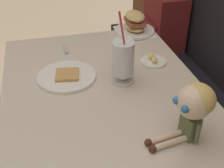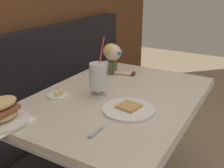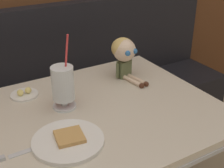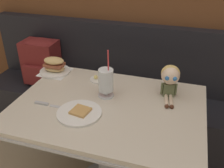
{
  "view_description": "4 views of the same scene",
  "coord_description": "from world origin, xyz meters",
  "px_view_note": "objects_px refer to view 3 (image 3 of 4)",
  "views": [
    {
      "loc": [
        0.96,
        -0.03,
        1.43
      ],
      "look_at": [
        0.05,
        0.2,
        0.8
      ],
      "focal_mm": 48.12,
      "sensor_mm": 36.0,
      "label": 1
    },
    {
      "loc": [
        -1.16,
        -0.46,
        1.32
      ],
      "look_at": [
        -0.02,
        0.2,
        0.81
      ],
      "focal_mm": 43.23,
      "sensor_mm": 36.0,
      "label": 2
    },
    {
      "loc": [
        -0.44,
        -0.78,
        1.41
      ],
      "look_at": [
        0.12,
        0.16,
        0.85
      ],
      "focal_mm": 50.04,
      "sensor_mm": 36.0,
      "label": 3
    },
    {
      "loc": [
        0.39,
        -1.0,
        1.58
      ],
      "look_at": [
        0.01,
        0.22,
        0.86
      ],
      "focal_mm": 41.02,
      "sensor_mm": 36.0,
      "label": 4
    }
  ],
  "objects_px": {
    "butter_knife": "(2,158)",
    "milkshake_glass": "(63,86)",
    "butter_saucer": "(24,94)",
    "toast_plate": "(68,140)",
    "seated_doll": "(124,52)"
  },
  "relations": [
    {
      "from": "butter_saucer",
      "to": "toast_plate",
      "type": "bearing_deg",
      "value": -85.31
    },
    {
      "from": "milkshake_glass",
      "to": "butter_knife",
      "type": "height_order",
      "value": "milkshake_glass"
    },
    {
      "from": "butter_knife",
      "to": "milkshake_glass",
      "type": "bearing_deg",
      "value": 33.68
    },
    {
      "from": "toast_plate",
      "to": "butter_knife",
      "type": "height_order",
      "value": "toast_plate"
    },
    {
      "from": "milkshake_glass",
      "to": "butter_saucer",
      "type": "bearing_deg",
      "value": 122.58
    },
    {
      "from": "butter_saucer",
      "to": "seated_doll",
      "type": "distance_m",
      "value": 0.5
    },
    {
      "from": "toast_plate",
      "to": "butter_saucer",
      "type": "relative_size",
      "value": 2.08
    },
    {
      "from": "butter_knife",
      "to": "seated_doll",
      "type": "xyz_separation_m",
      "value": [
        0.66,
        0.32,
        0.12
      ]
    },
    {
      "from": "milkshake_glass",
      "to": "butter_saucer",
      "type": "xyz_separation_m",
      "value": [
        -0.11,
        0.18,
        -0.09
      ]
    },
    {
      "from": "butter_saucer",
      "to": "butter_knife",
      "type": "distance_m",
      "value": 0.42
    },
    {
      "from": "seated_doll",
      "to": "toast_plate",
      "type": "bearing_deg",
      "value": -142.49
    },
    {
      "from": "butter_saucer",
      "to": "butter_knife",
      "type": "relative_size",
      "value": 0.51
    },
    {
      "from": "toast_plate",
      "to": "milkshake_glass",
      "type": "height_order",
      "value": "milkshake_glass"
    },
    {
      "from": "milkshake_glass",
      "to": "butter_saucer",
      "type": "relative_size",
      "value": 2.62
    },
    {
      "from": "butter_saucer",
      "to": "seated_doll",
      "type": "xyz_separation_m",
      "value": [
        0.48,
        -0.06,
        0.12
      ]
    }
  ]
}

